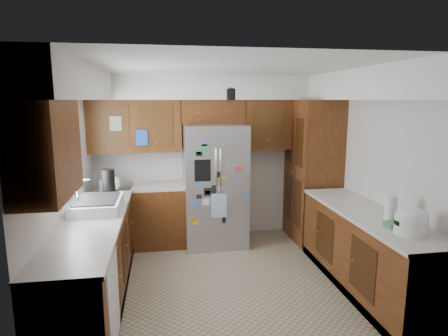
{
  "coord_description": "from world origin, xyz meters",
  "views": [
    {
      "loc": [
        -0.75,
        -4.16,
        2.15
      ],
      "look_at": [
        -0.0,
        0.35,
        1.31
      ],
      "focal_mm": 30.0,
      "sensor_mm": 36.0,
      "label": 1
    }
  ],
  "objects_px": {
    "pantry": "(312,171)",
    "paper_towel": "(391,209)",
    "fridge": "(215,185)",
    "rice_cooker": "(411,220)"
  },
  "relations": [
    {
      "from": "pantry",
      "to": "rice_cooker",
      "type": "xyz_separation_m",
      "value": [
        -0.0,
        -2.33,
        -0.02
      ]
    },
    {
      "from": "pantry",
      "to": "fridge",
      "type": "bearing_deg",
      "value": 177.94
    },
    {
      "from": "rice_cooker",
      "to": "pantry",
      "type": "bearing_deg",
      "value": 89.99
    },
    {
      "from": "rice_cooker",
      "to": "paper_towel",
      "type": "relative_size",
      "value": 1.08
    },
    {
      "from": "pantry",
      "to": "paper_towel",
      "type": "relative_size",
      "value": 7.81
    },
    {
      "from": "fridge",
      "to": "rice_cooker",
      "type": "height_order",
      "value": "fridge"
    },
    {
      "from": "pantry",
      "to": "fridge",
      "type": "height_order",
      "value": "pantry"
    },
    {
      "from": "fridge",
      "to": "pantry",
      "type": "bearing_deg",
      "value": -2.06
    },
    {
      "from": "pantry",
      "to": "paper_towel",
      "type": "height_order",
      "value": "pantry"
    },
    {
      "from": "fridge",
      "to": "rice_cooker",
      "type": "relative_size",
      "value": 6.06
    }
  ]
}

